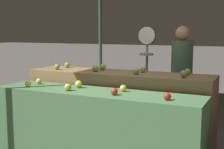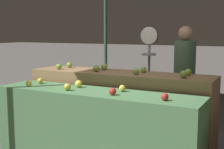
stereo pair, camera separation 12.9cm
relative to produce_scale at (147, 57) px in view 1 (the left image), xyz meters
The scene contains 19 objects.
display_counter_front 1.45m from the produce_scale, 96.65° to the right, with size 2.37×0.55×0.85m, color #4C7A4C.
display_counter_back 0.93m from the produce_scale, 102.61° to the right, with size 2.37×0.55×0.99m, color olive.
apple_front_0 1.70m from the produce_scale, 125.61° to the right, with size 0.07×0.07×0.07m, color yellow.
apple_front_1 1.45m from the produce_scale, 107.46° to the right, with size 0.08×0.08×0.08m, color gold.
apple_front_2 1.39m from the produce_scale, 84.37° to the right, with size 0.08×0.08×0.08m, color #B72D23.
apple_front_3 1.54m from the produce_scale, 63.13° to the right, with size 0.07×0.07×0.07m, color #AD281E.
apple_front_4 1.54m from the produce_scale, 130.65° to the right, with size 0.07×0.07×0.07m, color gold.
apple_front_5 1.25m from the produce_scale, 109.92° to the right, with size 0.09×0.09×0.09m, color yellow.
apple_front_6 1.17m from the produce_scale, 83.18° to the right, with size 0.07×0.07×0.07m, color yellow.
apple_back_0 1.26m from the produce_scale, 142.51° to the right, with size 0.08×0.08×0.08m, color #7AA338.
apple_back_1 0.87m from the produce_scale, 119.32° to the right, with size 0.09×0.09×0.09m, color #7AA338.
apple_back_2 0.77m from the produce_scale, 80.02° to the right, with size 0.08×0.08×0.08m, color #8EB247.
apple_back_3 1.05m from the produce_scale, 47.58° to the right, with size 0.08×0.08×0.08m, color #7AA338.
apple_back_4 1.13m from the produce_scale, 151.65° to the right, with size 0.08×0.08×0.08m, color #7AA338.
apple_back_5 0.70m from the produce_scale, 127.56° to the right, with size 0.09×0.09×0.09m, color #8EB247.
apple_back_6 0.57m from the produce_scale, 75.45° to the right, with size 0.08×0.08×0.08m, color #8EB247.
apple_back_7 0.88m from the produce_scale, 37.51° to the right, with size 0.08×0.08×0.08m, color #84AD3D.
produce_scale is the anchor object (origin of this frame).
person_vendor_at_scale 0.57m from the produce_scale, 35.21° to the left, with size 0.40×0.40×1.58m.
Camera 1 is at (1.62, -2.93, 1.50)m, focal length 50.00 mm.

